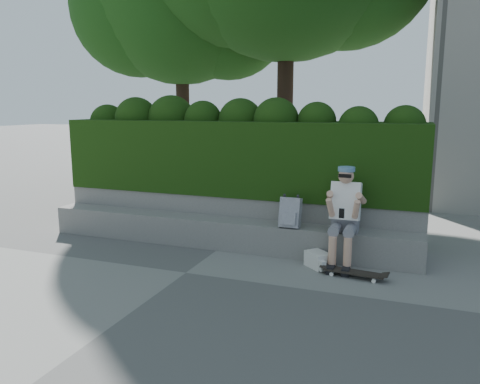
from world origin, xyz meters
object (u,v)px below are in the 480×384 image
at_px(skateboard, 354,272).
at_px(backpack_ground, 318,260).
at_px(backpack_plaid, 290,212).
at_px(person, 345,212).

bearing_deg(skateboard, backpack_ground, 162.31).
relative_size(backpack_plaid, backpack_ground, 1.31).
bearing_deg(backpack_ground, person, 78.72).
bearing_deg(backpack_ground, skateboard, 17.88).
distance_m(person, backpack_plaid, 0.80).
bearing_deg(backpack_ground, backpack_plaid, -171.28).
height_order(person, backpack_ground, person).
height_order(skateboard, backpack_plaid, backpack_plaid).
xyz_separation_m(backpack_plaid, backpack_ground, (0.48, -0.31, -0.56)).
distance_m(backpack_plaid, backpack_ground, 0.80).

